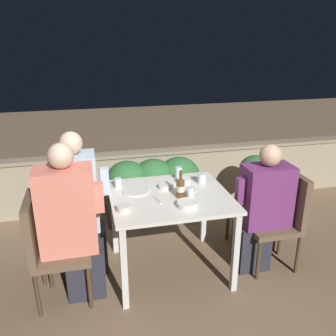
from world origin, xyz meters
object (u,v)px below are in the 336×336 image
chair_left_near (47,242)px  chair_right_far (265,198)px  person_blue_shirt (80,205)px  potted_plant (255,179)px  person_coral_top (72,224)px  chair_right_near (282,212)px  person_purple_stripe (261,209)px  beer_bottle (181,187)px  chair_left_far (58,221)px

chair_left_near → chair_right_far: size_ratio=1.00×
person_blue_shirt → potted_plant: person_blue_shirt is taller
person_coral_top → chair_right_near: size_ratio=1.46×
person_purple_stripe → potted_plant: person_purple_stripe is taller
chair_right_near → person_purple_stripe: size_ratio=0.76×
chair_right_near → chair_right_far: same height
chair_right_near → beer_bottle: 0.99m
chair_right_far → beer_bottle: (-0.93, -0.24, 0.31)m
person_purple_stripe → chair_right_far: (0.20, 0.30, -0.06)m
person_purple_stripe → beer_bottle: size_ratio=4.96×
chair_right_far → potted_plant: 0.68m
chair_left_near → person_purple_stripe: size_ratio=0.76×
chair_right_near → person_purple_stripe: 0.21m
person_coral_top → chair_right_near: person_coral_top is taller
chair_left_far → potted_plant: size_ratio=1.21×
person_blue_shirt → potted_plant: bearing=18.1°
chair_left_far → chair_right_near: (1.97, -0.30, 0.00)m
person_coral_top → chair_right_far: person_coral_top is taller
person_coral_top → chair_left_far: size_ratio=1.46×
person_purple_stripe → beer_bottle: 0.78m
chair_right_far → chair_left_near: bearing=-171.0°
potted_plant → beer_bottle: bearing=-142.3°
person_coral_top → person_blue_shirt: size_ratio=1.00×
chair_right_far → potted_plant: (0.21, 0.65, -0.07)m
chair_right_near → beer_bottle: beer_bottle is taller
chair_left_near → beer_bottle: bearing=4.4°
chair_right_near → potted_plant: (0.21, 0.94, -0.07)m
chair_left_near → beer_bottle: beer_bottle is taller
person_coral_top → chair_left_far: (-0.14, 0.32, -0.13)m
chair_left_near → person_purple_stripe: person_purple_stripe is taller
person_coral_top → chair_right_far: 1.86m
chair_left_near → chair_right_near: 2.03m
chair_left_near → chair_right_near: bearing=0.6°
chair_right_far → person_purple_stripe: bearing=-124.1°
chair_left_far → person_blue_shirt: (0.20, 0.00, 0.13)m
person_blue_shirt → potted_plant: (1.97, 0.64, -0.21)m
person_blue_shirt → beer_bottle: 0.88m
person_purple_stripe → chair_right_far: size_ratio=1.31×
chair_left_far → person_blue_shirt: person_blue_shirt is taller
chair_right_near → potted_plant: bearing=77.6°
person_blue_shirt → beer_bottle: bearing=-16.0°
chair_left_near → beer_bottle: (1.10, 0.08, 0.31)m
chair_left_far → chair_right_far: (1.96, -0.00, 0.00)m
chair_left_far → chair_left_near: bearing=-101.5°
chair_left_near → person_purple_stripe: 1.83m
person_coral_top → person_purple_stripe: person_coral_top is taller
chair_left_far → person_purple_stripe: (1.76, -0.30, 0.06)m
chair_left_near → potted_plant: 2.44m
person_coral_top → potted_plant: (2.04, 0.97, -0.20)m
chair_left_far → person_blue_shirt: size_ratio=0.69×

